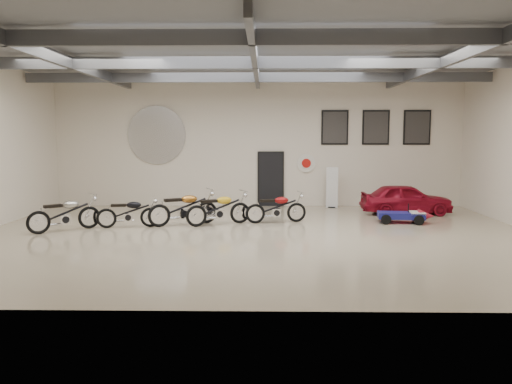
{
  "coord_description": "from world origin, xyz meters",
  "views": [
    {
      "loc": [
        0.26,
        -13.73,
        2.82
      ],
      "look_at": [
        0.0,
        1.2,
        1.1
      ],
      "focal_mm": 35.0,
      "sensor_mm": 36.0,
      "label": 1
    }
  ],
  "objects_px": {
    "banner_stand": "(332,186)",
    "motorcycle_gold": "(183,207)",
    "motorcycle_red": "(276,207)",
    "vintage_car": "(406,199)",
    "go_kart": "(406,213)",
    "motorcycle_black": "(128,212)",
    "motorcycle_yellow": "(219,208)",
    "motorcycle_silver": "(64,213)"
  },
  "relations": [
    {
      "from": "motorcycle_yellow",
      "to": "motorcycle_red",
      "type": "bearing_deg",
      "value": -12.17
    },
    {
      "from": "motorcycle_gold",
      "to": "go_kart",
      "type": "distance_m",
      "value": 7.1
    },
    {
      "from": "motorcycle_black",
      "to": "motorcycle_gold",
      "type": "relative_size",
      "value": 0.85
    },
    {
      "from": "motorcycle_gold",
      "to": "vintage_car",
      "type": "xyz_separation_m",
      "value": [
        7.59,
        2.38,
        -0.03
      ]
    },
    {
      "from": "motorcycle_silver",
      "to": "vintage_car",
      "type": "distance_m",
      "value": 11.43
    },
    {
      "from": "motorcycle_silver",
      "to": "motorcycle_red",
      "type": "bearing_deg",
      "value": -24.96
    },
    {
      "from": "banner_stand",
      "to": "motorcycle_black",
      "type": "bearing_deg",
      "value": -137.63
    },
    {
      "from": "motorcycle_red",
      "to": "vintage_car",
      "type": "distance_m",
      "value": 5.05
    },
    {
      "from": "motorcycle_yellow",
      "to": "vintage_car",
      "type": "bearing_deg",
      "value": -6.01
    },
    {
      "from": "motorcycle_gold",
      "to": "vintage_car",
      "type": "distance_m",
      "value": 7.95
    },
    {
      "from": "motorcycle_black",
      "to": "go_kart",
      "type": "distance_m",
      "value": 8.73
    },
    {
      "from": "motorcycle_silver",
      "to": "vintage_car",
      "type": "relative_size",
      "value": 0.65
    },
    {
      "from": "banner_stand",
      "to": "motorcycle_silver",
      "type": "xyz_separation_m",
      "value": [
        -8.47,
        -4.93,
        -0.3
      ]
    },
    {
      "from": "motorcycle_gold",
      "to": "go_kart",
      "type": "relative_size",
      "value": 1.23
    },
    {
      "from": "motorcycle_black",
      "to": "motorcycle_yellow",
      "type": "relative_size",
      "value": 0.89
    },
    {
      "from": "motorcycle_black",
      "to": "vintage_car",
      "type": "xyz_separation_m",
      "value": [
        9.2,
        2.81,
        0.06
      ]
    },
    {
      "from": "motorcycle_yellow",
      "to": "go_kart",
      "type": "height_order",
      "value": "motorcycle_yellow"
    },
    {
      "from": "motorcycle_black",
      "to": "motorcycle_red",
      "type": "height_order",
      "value": "motorcycle_red"
    },
    {
      "from": "motorcycle_yellow",
      "to": "go_kart",
      "type": "relative_size",
      "value": 1.16
    },
    {
      "from": "motorcycle_black",
      "to": "motorcycle_gold",
      "type": "xyz_separation_m",
      "value": [
        1.61,
        0.43,
        0.09
      ]
    },
    {
      "from": "motorcycle_black",
      "to": "vintage_car",
      "type": "height_order",
      "value": "vintage_car"
    },
    {
      "from": "motorcycle_yellow",
      "to": "motorcycle_red",
      "type": "xyz_separation_m",
      "value": [
        1.81,
        0.44,
        -0.03
      ]
    },
    {
      "from": "banner_stand",
      "to": "vintage_car",
      "type": "relative_size",
      "value": 0.53
    },
    {
      "from": "vintage_car",
      "to": "motorcycle_yellow",
      "type": "bearing_deg",
      "value": 109.03
    },
    {
      "from": "motorcycle_yellow",
      "to": "motorcycle_silver",
      "type": "bearing_deg",
      "value": 168.18
    },
    {
      "from": "banner_stand",
      "to": "motorcycle_silver",
      "type": "distance_m",
      "value": 9.81
    },
    {
      "from": "motorcycle_gold",
      "to": "motorcycle_yellow",
      "type": "relative_size",
      "value": 1.05
    },
    {
      "from": "banner_stand",
      "to": "motorcycle_gold",
      "type": "xyz_separation_m",
      "value": [
        -5.15,
        -3.88,
        -0.27
      ]
    },
    {
      "from": "motorcycle_yellow",
      "to": "banner_stand",
      "type": "bearing_deg",
      "value": 17.61
    },
    {
      "from": "motorcycle_silver",
      "to": "motorcycle_gold",
      "type": "relative_size",
      "value": 0.95
    },
    {
      "from": "motorcycle_gold",
      "to": "vintage_car",
      "type": "bearing_deg",
      "value": -8.52
    },
    {
      "from": "motorcycle_silver",
      "to": "motorcycle_red",
      "type": "relative_size",
      "value": 1.07
    },
    {
      "from": "motorcycle_red",
      "to": "vintage_car",
      "type": "height_order",
      "value": "vintage_car"
    },
    {
      "from": "motorcycle_yellow",
      "to": "motorcycle_black",
      "type": "bearing_deg",
      "value": 164.14
    },
    {
      "from": "banner_stand",
      "to": "motorcycle_yellow",
      "type": "relative_size",
      "value": 0.81
    },
    {
      "from": "motorcycle_gold",
      "to": "motorcycle_red",
      "type": "distance_m",
      "value": 2.95
    },
    {
      "from": "motorcycle_silver",
      "to": "motorcycle_gold",
      "type": "height_order",
      "value": "motorcycle_gold"
    },
    {
      "from": "banner_stand",
      "to": "motorcycle_gold",
      "type": "relative_size",
      "value": 0.77
    },
    {
      "from": "motorcycle_yellow",
      "to": "go_kart",
      "type": "xyz_separation_m",
      "value": [
        5.97,
        0.46,
        -0.22
      ]
    },
    {
      "from": "motorcycle_silver",
      "to": "go_kart",
      "type": "distance_m",
      "value": 10.51
    },
    {
      "from": "banner_stand",
      "to": "motorcycle_gold",
      "type": "distance_m",
      "value": 6.46
    },
    {
      "from": "banner_stand",
      "to": "go_kart",
      "type": "bearing_deg",
      "value": -50.48
    }
  ]
}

